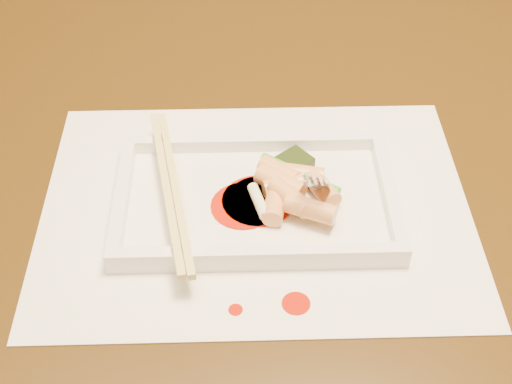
{
  "coord_description": "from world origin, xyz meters",
  "views": [
    {
      "loc": [
        0.07,
        -0.53,
        1.23
      ],
      "look_at": [
        0.08,
        -0.06,
        0.77
      ],
      "focal_mm": 50.0,
      "sensor_mm": 36.0,
      "label": 1
    }
  ],
  "objects_px": {
    "chopstick_a": "(166,188)",
    "fork": "(335,124)",
    "placemat": "(256,206)",
    "table": "(179,234)",
    "plate_base": "(256,203)"
  },
  "relations": [
    {
      "from": "placemat",
      "to": "fork",
      "type": "height_order",
      "value": "fork"
    },
    {
      "from": "chopstick_a",
      "to": "fork",
      "type": "xyz_separation_m",
      "value": [
        0.15,
        0.02,
        0.06
      ]
    },
    {
      "from": "chopstick_a",
      "to": "fork",
      "type": "relative_size",
      "value": 1.54
    },
    {
      "from": "placemat",
      "to": "plate_base",
      "type": "xyz_separation_m",
      "value": [
        0.0,
        -0.0,
        0.0
      ]
    },
    {
      "from": "chopstick_a",
      "to": "fork",
      "type": "height_order",
      "value": "fork"
    },
    {
      "from": "plate_base",
      "to": "chopstick_a",
      "type": "distance_m",
      "value": 0.08
    },
    {
      "from": "table",
      "to": "plate_base",
      "type": "distance_m",
      "value": 0.15
    },
    {
      "from": "placemat",
      "to": "plate_base",
      "type": "bearing_deg",
      "value": -90.0
    },
    {
      "from": "plate_base",
      "to": "chopstick_a",
      "type": "bearing_deg",
      "value": 180.0
    },
    {
      "from": "placemat",
      "to": "chopstick_a",
      "type": "height_order",
      "value": "chopstick_a"
    },
    {
      "from": "chopstick_a",
      "to": "fork",
      "type": "distance_m",
      "value": 0.16
    },
    {
      "from": "plate_base",
      "to": "chopstick_a",
      "type": "relative_size",
      "value": 1.21
    },
    {
      "from": "table",
      "to": "chopstick_a",
      "type": "height_order",
      "value": "chopstick_a"
    },
    {
      "from": "placemat",
      "to": "fork",
      "type": "bearing_deg",
      "value": 14.42
    },
    {
      "from": "table",
      "to": "fork",
      "type": "xyz_separation_m",
      "value": [
        0.15,
        -0.04,
        0.18
      ]
    }
  ]
}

